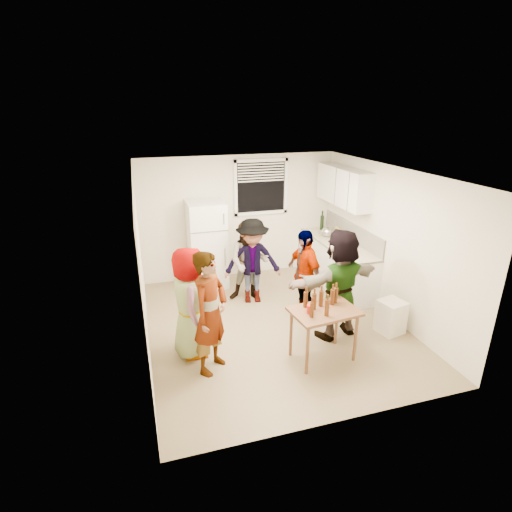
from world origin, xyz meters
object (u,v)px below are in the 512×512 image
object	(u,v)px
guest_orange	(336,334)
wine_bottle	(321,230)
guest_grey	(193,352)
beer_bottle_counter	(341,247)
guest_back_right	(253,301)
guest_black	(302,315)
guest_stripe	(213,368)
trash_bin	(390,318)
refrigerator	(207,245)
blue_cup	(341,254)
red_cup	(310,313)
beer_bottle_table	(311,317)
kettle	(327,236)
guest_back_left	(249,299)
serving_table	(321,357)

from	to	relation	value
guest_orange	wine_bottle	bearing A→B (deg)	-121.32
guest_grey	guest_orange	bearing A→B (deg)	-89.63
beer_bottle_counter	guest_back_right	distance (m)	1.93
guest_black	guest_orange	size ratio (longest dim) A/B	0.88
beer_bottle_counter	guest_stripe	bearing A→B (deg)	-148.53
beer_bottle_counter	wine_bottle	bearing A→B (deg)	82.55
trash_bin	guest_orange	bearing A→B (deg)	168.57
refrigerator	guest_orange	size ratio (longest dim) A/B	0.98
blue_cup	red_cup	size ratio (longest dim) A/B	0.97
wine_bottle	beer_bottle_table	world-z (taller)	wine_bottle
blue_cup	trash_bin	distance (m)	1.43
kettle	guest_grey	xyz separation A→B (m)	(-3.05, -1.94, -0.90)
guest_back_right	guest_black	world-z (taller)	guest_back_right
kettle	guest_stripe	xyz separation A→B (m)	(-2.84, -2.39, -0.90)
red_cup	guest_stripe	distance (m)	1.54
guest_back_right	guest_black	size ratio (longest dim) A/B	1.02
wine_bottle	guest_back_right	size ratio (longest dim) A/B	0.20
refrigerator	trash_bin	distance (m)	3.62
kettle	trash_bin	size ratio (longest dim) A/B	0.48
refrigerator	guest_black	bearing A→B (deg)	-52.43
kettle	guest_back_right	size ratio (longest dim) A/B	0.17
refrigerator	guest_orange	xyz separation A→B (m)	(1.59, -2.43, -0.85)
refrigerator	kettle	size ratio (longest dim) A/B	6.55
trash_bin	beer_bottle_table	bearing A→B (deg)	-164.12
refrigerator	guest_stripe	xyz separation A→B (m)	(-0.44, -2.73, -0.85)
guest_orange	guest_stripe	bearing A→B (deg)	-3.43
guest_grey	guest_back_right	bearing A→B (deg)	-40.00
guest_back_left	beer_bottle_counter	bearing A→B (deg)	16.42
red_cup	guest_black	size ratio (longest dim) A/B	0.08
beer_bottle_counter	guest_stripe	distance (m)	3.40
beer_bottle_counter	red_cup	world-z (taller)	beer_bottle_counter
wine_bottle	blue_cup	size ratio (longest dim) A/B	2.62
kettle	guest_black	distance (m)	1.97
beer_bottle_counter	blue_cup	distance (m)	0.37
beer_bottle_table	guest_stripe	bearing A→B (deg)	165.73
blue_cup	guest_orange	xyz separation A→B (m)	(-0.60, -1.08, -0.90)
beer_bottle_counter	guest_stripe	size ratio (longest dim) A/B	0.13
blue_cup	red_cup	bearing A→B (deg)	-129.38
guest_back_left	guest_orange	distance (m)	1.85
beer_bottle_counter	serving_table	world-z (taller)	beer_bottle_counter
serving_table	guest_back_right	bearing A→B (deg)	102.80
beer_bottle_counter	red_cup	distance (m)	2.44
wine_bottle	guest_stripe	world-z (taller)	wine_bottle
guest_stripe	guest_orange	distance (m)	2.05
beer_bottle_counter	beer_bottle_table	xyz separation A→B (m)	(-1.50, -2.04, -0.13)
guest_stripe	guest_orange	bearing A→B (deg)	-39.73
blue_cup	trash_bin	world-z (taller)	blue_cup
beer_bottle_table	beer_bottle_counter	bearing A→B (deg)	53.68
wine_bottle	red_cup	size ratio (longest dim) A/B	2.54
guest_back_right	guest_back_left	bearing A→B (deg)	133.17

